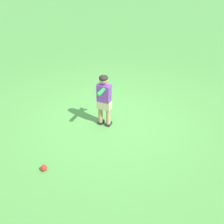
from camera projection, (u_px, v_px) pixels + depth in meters
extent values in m
plane|color=#519942|center=(110.00, 120.00, 5.63)|extent=(40.00, 40.00, 0.00)
cube|color=#232328|center=(101.00, 122.00, 5.51)|extent=(0.17, 0.16, 0.05)
cylinder|color=tan|center=(101.00, 115.00, 5.40)|extent=(0.09, 0.09, 0.34)
cube|color=#232328|center=(109.00, 124.00, 5.45)|extent=(0.17, 0.16, 0.05)
cylinder|color=tan|center=(108.00, 117.00, 5.34)|extent=(0.09, 0.09, 0.34)
cube|color=#C6B284|center=(104.00, 105.00, 5.24)|extent=(0.28, 0.31, 0.16)
cube|color=#753899|center=(104.00, 93.00, 5.11)|extent=(0.27, 0.29, 0.34)
sphere|color=tan|center=(104.00, 79.00, 4.97)|extent=(0.17, 0.17, 0.17)
ellipsoid|color=black|center=(104.00, 78.00, 4.94)|extent=(0.24, 0.24, 0.11)
sphere|color=green|center=(107.00, 86.00, 5.18)|extent=(0.04, 0.04, 0.04)
cylinder|color=black|center=(106.00, 87.00, 5.10)|extent=(0.12, 0.12, 0.05)
cylinder|color=green|center=(102.00, 91.00, 4.88)|extent=(0.30, 0.29, 0.11)
sphere|color=green|center=(99.00, 94.00, 4.73)|extent=(0.07, 0.07, 0.07)
cylinder|color=#753899|center=(105.00, 86.00, 5.15)|extent=(0.31, 0.11, 0.14)
cylinder|color=#753899|center=(108.00, 86.00, 5.13)|extent=(0.12, 0.31, 0.14)
sphere|color=red|center=(44.00, 168.00, 4.31)|extent=(0.10, 0.10, 0.10)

